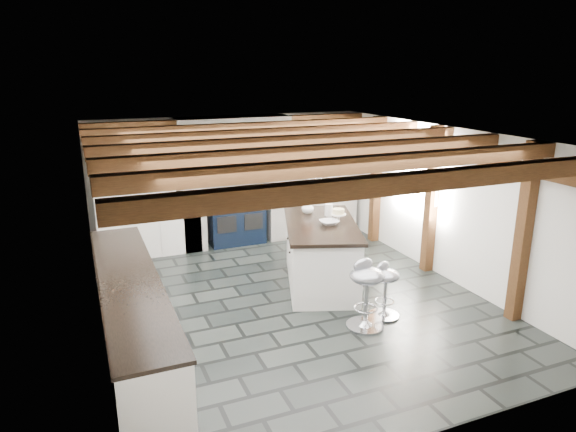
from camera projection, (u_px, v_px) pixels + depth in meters
name	position (u px, v px, depth m)	size (l,w,h in m)	color
ground	(292.00, 299.00, 7.18)	(6.00, 6.00, 0.00)	black
room_shell	(220.00, 206.00, 7.91)	(6.00, 6.03, 6.00)	silver
range_cooker	(235.00, 218.00, 9.42)	(1.00, 0.63, 0.99)	black
kitchen_island	(321.00, 253.00, 7.59)	(1.60, 2.15, 1.27)	white
bar_stool_near	(385.00, 284.00, 6.57)	(0.47, 0.47, 0.73)	silver
bar_stool_far	(366.00, 286.00, 6.28)	(0.51, 0.51, 0.88)	silver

